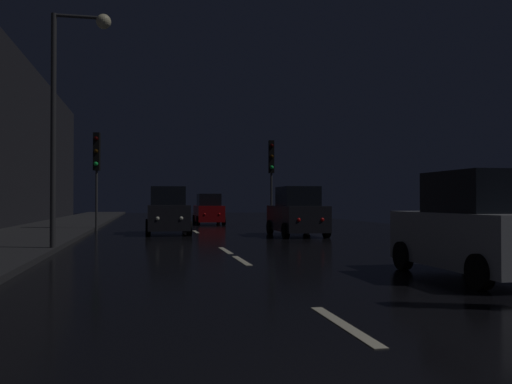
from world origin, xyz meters
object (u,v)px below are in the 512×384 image
Objects in this scene: car_distant_taillights at (209,210)px; car_approaching_headlights at (168,212)px; car_parked_right_far at (297,213)px; traffic_light_far_right at (271,164)px; traffic_light_far_left at (97,159)px; car_parked_right_near at (477,229)px; streetlamp_overhead at (70,92)px.

car_approaching_headlights is at bearing 163.08° from car_distant_taillights.
car_approaching_headlights reaches higher than car_parked_right_far.
traffic_light_far_right is at bearing -5.38° from car_parked_right_far.
traffic_light_far_right is (9.62, 2.78, 0.09)m from traffic_light_far_left.
traffic_light_far_right reaches higher than car_parked_right_near.
car_approaching_headlights is 5.97m from car_parked_right_far.
traffic_light_far_left is at bearing 25.05° from car_parked_right_near.
car_parked_right_far is at bearing -168.53° from car_distant_taillights.
traffic_light_far_left is 11.89m from streetlamp_overhead.
traffic_light_far_right is 1.20× the size of car_parked_right_far.
car_parked_right_near reaches higher than car_distant_taillights.
streetlamp_overhead is (0.27, -11.83, 1.10)m from traffic_light_far_left.
car_approaching_headlights reaches higher than car_distant_taillights.
car_approaching_headlights is 1.03× the size of car_parked_right_near.
traffic_light_far_right is 1.18× the size of car_approaching_headlights.
car_parked_right_near is at bearing 19.04° from car_approaching_headlights.
car_approaching_headlights is at bearing -41.08° from traffic_light_far_right.
streetlamp_overhead is at bearing 50.53° from car_parked_right_near.
car_distant_taillights is (-3.27, 3.71, -2.78)m from traffic_light_far_right.
streetlamp_overhead reaches higher than car_parked_right_near.
streetlamp_overhead is at bearing 161.63° from car_distant_taillights.
car_parked_right_far is (0.00, 13.19, 0.01)m from car_parked_right_near.
traffic_light_far_right reaches higher than car_parked_right_far.
car_approaching_headlights is at bearing 54.03° from traffic_light_far_left.
traffic_light_far_left is at bearing 135.63° from car_distant_taillights.
streetlamp_overhead is 1.70× the size of car_parked_right_near.
traffic_light_far_left is 10.02m from traffic_light_far_right.
car_approaching_headlights is 1.10× the size of car_distant_taillights.
traffic_light_far_right reaches higher than car_approaching_headlights.
traffic_light_far_left is at bearing 57.19° from car_parked_right_far.
streetlamp_overhead is 9.92m from car_approaching_headlights.
car_parked_right_far is at bearing 65.18° from car_approaching_headlights.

